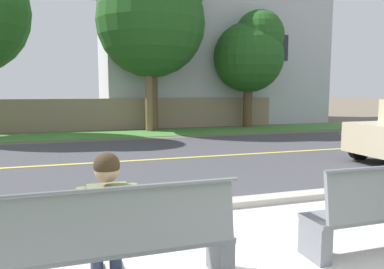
# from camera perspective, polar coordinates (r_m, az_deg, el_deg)

# --- Properties ---
(ground_plane) EXTENTS (140.00, 140.00, 0.00)m
(ground_plane) POSITION_cam_1_polar(r_m,az_deg,el_deg) (11.01, -7.96, -2.51)
(ground_plane) COLOR #665B4C
(sidewalk_pavement) EXTENTS (44.00, 3.60, 0.01)m
(sidewalk_pavement) POSITION_cam_1_polar(r_m,az_deg,el_deg) (4.01, 12.06, -19.47)
(sidewalk_pavement) COLOR beige
(sidewalk_pavement) RESTS_ON ground_plane
(curb_edge) EXTENTS (44.00, 0.30, 0.11)m
(curb_edge) POSITION_cam_1_polar(r_m,az_deg,el_deg) (5.64, 2.04, -10.91)
(curb_edge) COLOR #ADA89E
(curb_edge) RESTS_ON ground_plane
(street_asphalt) EXTENTS (52.00, 8.00, 0.01)m
(street_asphalt) POSITION_cam_1_polar(r_m,az_deg,el_deg) (9.55, -6.42, -3.89)
(street_asphalt) COLOR #424247
(street_asphalt) RESTS_ON ground_plane
(road_centre_line) EXTENTS (48.00, 0.14, 0.01)m
(road_centre_line) POSITION_cam_1_polar(r_m,az_deg,el_deg) (9.55, -6.42, -3.86)
(road_centre_line) COLOR #E0CC4C
(road_centre_line) RESTS_ON ground_plane
(far_verge_grass) EXTENTS (48.00, 2.80, 0.02)m
(far_verge_grass) POSITION_cam_1_polar(r_m,az_deg,el_deg) (15.40, -10.80, 0.13)
(far_verge_grass) COLOR #478438
(far_verge_grass) RESTS_ON ground_plane
(bench_left) EXTENTS (2.02, 0.48, 1.01)m
(bench_left) POSITION_cam_1_polar(r_m,az_deg,el_deg) (3.37, -10.81, -16.18)
(bench_left) COLOR slate
(bench_left) RESTS_ON ground_plane
(seated_person_olive) EXTENTS (0.52, 0.68, 1.25)m
(seated_person_olive) POSITION_cam_1_polar(r_m,az_deg,el_deg) (3.45, -12.87, -11.93)
(seated_person_olive) COLOR #333D56
(seated_person_olive) RESTS_ON ground_plane
(shade_tree_left) EXTENTS (4.63, 4.63, 7.65)m
(shade_tree_left) POSITION_cam_1_polar(r_m,az_deg,el_deg) (16.61, -5.73, 17.89)
(shade_tree_left) COLOR brown
(shade_tree_left) RESTS_ON ground_plane
(shade_tree_centre) EXTENTS (3.33, 3.33, 5.49)m
(shade_tree_centre) POSITION_cam_1_polar(r_m,az_deg,el_deg) (18.19, 9.06, 12.40)
(shade_tree_centre) COLOR brown
(shade_tree_centre) RESTS_ON ground_plane
(garden_wall) EXTENTS (13.00, 0.36, 1.40)m
(garden_wall) POSITION_cam_1_polar(r_m,az_deg,el_deg) (17.35, -7.66, 3.23)
(garden_wall) COLOR gray
(garden_wall) RESTS_ON ground_plane
(house_across_street) EXTENTS (12.70, 6.91, 7.72)m
(house_across_street) POSITION_cam_1_polar(r_m,az_deg,el_deg) (21.67, 2.42, 12.48)
(house_across_street) COLOR #B7BCC1
(house_across_street) RESTS_ON ground_plane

